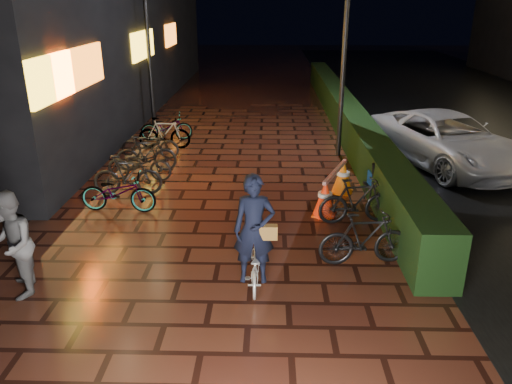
{
  "coord_description": "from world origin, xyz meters",
  "views": [
    {
      "loc": [
        0.81,
        -8.29,
        4.06
      ],
      "look_at": [
        0.61,
        -0.68,
        1.1
      ],
      "focal_mm": 35.0,
      "sensor_mm": 36.0,
      "label": 1
    }
  ],
  "objects_px": {
    "bystander_person": "(11,245)",
    "cart_assembly": "(378,180)",
    "van": "(446,140)",
    "cyclist": "(254,246)",
    "traffic_barrier": "(334,187)"
  },
  "relations": [
    {
      "from": "bystander_person",
      "to": "cart_assembly",
      "type": "relative_size",
      "value": 1.64
    },
    {
      "from": "bystander_person",
      "to": "cart_assembly",
      "type": "distance_m",
      "value": 6.99
    },
    {
      "from": "bystander_person",
      "to": "van",
      "type": "bearing_deg",
      "value": 104.56
    },
    {
      "from": "cyclist",
      "to": "cart_assembly",
      "type": "height_order",
      "value": "cyclist"
    },
    {
      "from": "bystander_person",
      "to": "van",
      "type": "xyz_separation_m",
      "value": [
        8.17,
        6.31,
        -0.13
      ]
    },
    {
      "from": "van",
      "to": "traffic_barrier",
      "type": "height_order",
      "value": "van"
    },
    {
      "from": "cyclist",
      "to": "traffic_barrier",
      "type": "xyz_separation_m",
      "value": [
        1.58,
        3.28,
        -0.29
      ]
    },
    {
      "from": "bystander_person",
      "to": "cyclist",
      "type": "xyz_separation_m",
      "value": [
        3.43,
        0.34,
        -0.14
      ]
    },
    {
      "from": "bystander_person",
      "to": "van",
      "type": "distance_m",
      "value": 10.33
    },
    {
      "from": "van",
      "to": "cart_assembly",
      "type": "xyz_separation_m",
      "value": [
        -2.24,
        -2.62,
        -0.17
      ]
    },
    {
      "from": "bystander_person",
      "to": "cyclist",
      "type": "height_order",
      "value": "cyclist"
    },
    {
      "from": "van",
      "to": "traffic_barrier",
      "type": "relative_size",
      "value": 2.63
    },
    {
      "from": "cyclist",
      "to": "traffic_barrier",
      "type": "height_order",
      "value": "cyclist"
    },
    {
      "from": "traffic_barrier",
      "to": "bystander_person",
      "type": "bearing_deg",
      "value": -144.18
    },
    {
      "from": "bystander_person",
      "to": "traffic_barrier",
      "type": "xyz_separation_m",
      "value": [
        5.02,
        3.62,
        -0.43
      ]
    }
  ]
}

